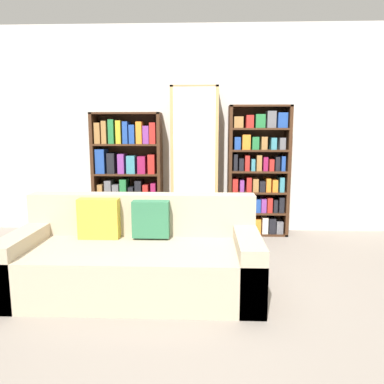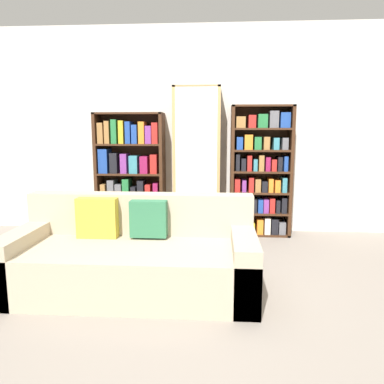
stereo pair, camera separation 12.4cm
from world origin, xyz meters
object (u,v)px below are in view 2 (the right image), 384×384
object	(u,v)px
couch	(134,258)
bookshelf_right	(261,174)
wine_bottle	(220,243)
bookshelf_left	(130,175)
display_cabinet	(197,162)

from	to	relation	value
couch	bookshelf_right	world-z (taller)	bookshelf_right
couch	bookshelf_right	xyz separation A→B (m)	(1.27, 1.80, 0.53)
couch	wine_bottle	size ratio (longest dim) A/B	5.08
couch	bookshelf_right	size ratio (longest dim) A/B	1.24
bookshelf_left	bookshelf_right	world-z (taller)	bookshelf_right
display_cabinet	wine_bottle	world-z (taller)	display_cabinet
couch	display_cabinet	world-z (taller)	display_cabinet
couch	bookshelf_left	world-z (taller)	bookshelf_left
bookshelf_left	couch	bearing A→B (deg)	-76.35
bookshelf_right	bookshelf_left	bearing A→B (deg)	-179.99
bookshelf_left	bookshelf_right	xyz separation A→B (m)	(1.70, 0.00, 0.03)
couch	display_cabinet	size ratio (longest dim) A/B	1.09
couch	bookshelf_right	distance (m)	2.27
bookshelf_right	wine_bottle	size ratio (longest dim) A/B	4.08
bookshelf_left	bookshelf_right	bearing A→B (deg)	0.01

